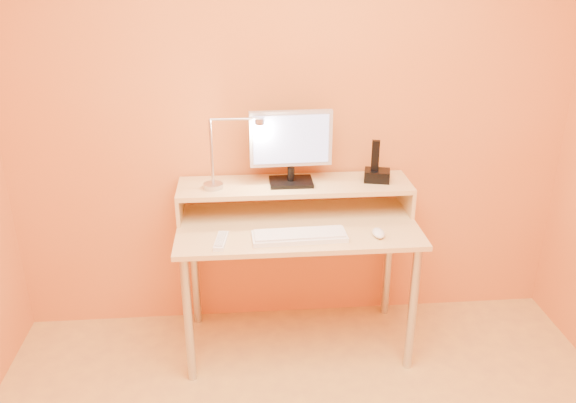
{
  "coord_description": "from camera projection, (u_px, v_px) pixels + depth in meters",
  "views": [
    {
      "loc": [
        -0.27,
        -1.47,
        1.97
      ],
      "look_at": [
        -0.05,
        1.13,
        0.87
      ],
      "focal_mm": 36.6,
      "sensor_mm": 36.0,
      "label": 1
    }
  ],
  "objects": [
    {
      "name": "desk_leg_br",
      "position": [
        388.0,
        261.0,
        3.36
      ],
      "size": [
        0.04,
        0.04,
        0.69
      ],
      "primitive_type": "cylinder",
      "color": "#B5B5BB",
      "rests_on": "floor"
    },
    {
      "name": "desk_leg_fr",
      "position": [
        412.0,
        309.0,
        2.9
      ],
      "size": [
        0.04,
        0.04,
        0.69
      ],
      "primitive_type": "cylinder",
      "color": "#B5B5BB",
      "rests_on": "floor"
    },
    {
      "name": "remote_control",
      "position": [
        221.0,
        241.0,
        2.75
      ],
      "size": [
        0.07,
        0.18,
        0.02
      ],
      "primitive_type": "cube",
      "rotation": [
        0.0,
        0.0,
        -0.13
      ],
      "color": "white",
      "rests_on": "desk_lower"
    },
    {
      "name": "shelf_riser_right",
      "position": [
        406.0,
        196.0,
        3.1
      ],
      "size": [
        0.02,
        0.3,
        0.14
      ],
      "primitive_type": "cube",
      "color": "#D8B576",
      "rests_on": "desk_lower"
    },
    {
      "name": "lamp_post",
      "position": [
        211.0,
        152.0,
        2.88
      ],
      "size": [
        0.01,
        0.01,
        0.33
      ],
      "primitive_type": "cylinder",
      "color": "#B5B5BB",
      "rests_on": "lamp_base"
    },
    {
      "name": "lamp_bulb",
      "position": [
        260.0,
        125.0,
        2.85
      ],
      "size": [
        0.03,
        0.03,
        0.0
      ],
      "primitive_type": "cylinder",
      "color": "#FFEAC6",
      "rests_on": "lamp_head"
    },
    {
      "name": "mouse",
      "position": [
        378.0,
        233.0,
        2.81
      ],
      "size": [
        0.06,
        0.1,
        0.03
      ],
      "primitive_type": "ellipsoid",
      "rotation": [
        0.0,
        0.0,
        -0.02
      ],
      "color": "white",
      "rests_on": "desk_lower"
    },
    {
      "name": "phone_dock",
      "position": [
        377.0,
        175.0,
        3.04
      ],
      "size": [
        0.15,
        0.13,
        0.06
      ],
      "primitive_type": "cube",
      "rotation": [
        0.0,
        0.0,
        -0.24
      ],
      "color": "black",
      "rests_on": "desk_shelf"
    },
    {
      "name": "monitor_panel",
      "position": [
        291.0,
        138.0,
        2.93
      ],
      "size": [
        0.42,
        0.05,
        0.28
      ],
      "primitive_type": "cube",
      "rotation": [
        0.0,
        0.0,
        0.03
      ],
      "color": "#B3B3B8",
      "rests_on": "monitor_neck"
    },
    {
      "name": "monitor_back",
      "position": [
        290.0,
        137.0,
        2.95
      ],
      "size": [
        0.37,
        0.02,
        0.24
      ],
      "primitive_type": "cube",
      "rotation": [
        0.0,
        0.0,
        0.03
      ],
      "color": "black",
      "rests_on": "monitor_panel"
    },
    {
      "name": "desk_leg_fl",
      "position": [
        188.0,
        320.0,
        2.82
      ],
      "size": [
        0.04,
        0.04,
        0.69
      ],
      "primitive_type": "cylinder",
      "color": "#B5B5BB",
      "rests_on": "floor"
    },
    {
      "name": "monitor_neck",
      "position": [
        291.0,
        174.0,
        3.0
      ],
      "size": [
        0.04,
        0.04,
        0.07
      ],
      "primitive_type": "cylinder",
      "color": "black",
      "rests_on": "monitor_foot"
    },
    {
      "name": "lamp_arm",
      "position": [
        235.0,
        119.0,
        2.83
      ],
      "size": [
        0.24,
        0.01,
        0.01
      ],
      "primitive_type": "cylinder",
      "rotation": [
        0.0,
        1.57,
        0.0
      ],
      "color": "#B5B5BB",
      "rests_on": "lamp_post"
    },
    {
      "name": "phone_led",
      "position": [
        388.0,
        179.0,
        3.0
      ],
      "size": [
        0.01,
        0.0,
        0.04
      ],
      "primitive_type": "cube",
      "color": "#3169F3",
      "rests_on": "phone_dock"
    },
    {
      "name": "monitor_foot",
      "position": [
        291.0,
        182.0,
        3.01
      ],
      "size": [
        0.22,
        0.16,
        0.02
      ],
      "primitive_type": "cube",
      "color": "black",
      "rests_on": "desk_shelf"
    },
    {
      "name": "monitor_screen",
      "position": [
        291.0,
        140.0,
        2.92
      ],
      "size": [
        0.38,
        0.02,
        0.25
      ],
      "primitive_type": "cube",
      "rotation": [
        0.0,
        0.0,
        0.03
      ],
      "color": "#94A5E2",
      "rests_on": "monitor_panel"
    },
    {
      "name": "desk_leg_bl",
      "position": [
        195.0,
        269.0,
        3.28
      ],
      "size": [
        0.04,
        0.04,
        0.69
      ],
      "primitive_type": "cylinder",
      "color": "#B5B5BB",
      "rests_on": "floor"
    },
    {
      "name": "lamp_head",
      "position": [
        260.0,
        121.0,
        2.84
      ],
      "size": [
        0.04,
        0.04,
        0.03
      ],
      "primitive_type": "cylinder",
      "color": "#B5B5BB",
      "rests_on": "lamp_arm"
    },
    {
      "name": "desk_lower",
      "position": [
        297.0,
        226.0,
        2.95
      ],
      "size": [
        1.2,
        0.6,
        0.02
      ],
      "primitive_type": "cube",
      "color": "#D8B576",
      "rests_on": "floor"
    },
    {
      "name": "phone_handset",
      "position": [
        375.0,
        155.0,
        3.0
      ],
      "size": [
        0.04,
        0.03,
        0.16
      ],
      "primitive_type": "cube",
      "rotation": [
        0.0,
        0.0,
        -0.24
      ],
      "color": "black",
      "rests_on": "phone_dock"
    },
    {
      "name": "keyboard",
      "position": [
        299.0,
        237.0,
        2.79
      ],
      "size": [
        0.45,
        0.16,
        0.02
      ],
      "primitive_type": "cube",
      "rotation": [
        0.0,
        0.0,
        0.04
      ],
      "color": "white",
      "rests_on": "desk_lower"
    },
    {
      "name": "shelf_riser_left",
      "position": [
        180.0,
        204.0,
        3.01
      ],
      "size": [
        0.02,
        0.3,
        0.14
      ],
      "primitive_type": "cube",
      "color": "#D8B576",
      "rests_on": "desk_lower"
    },
    {
      "name": "lamp_base",
      "position": [
        213.0,
        186.0,
        2.95
      ],
      "size": [
        0.1,
        0.1,
        0.02
      ],
      "primitive_type": "cylinder",
      "color": "#B5B5BB",
      "rests_on": "desk_shelf"
    },
    {
      "name": "desk_shelf",
      "position": [
        295.0,
        186.0,
        3.02
      ],
      "size": [
        1.2,
        0.3,
        0.02
      ],
      "primitive_type": "cube",
      "color": "#D8B576",
      "rests_on": "desk_lower"
    },
    {
      "name": "wall_back",
      "position": [
        292.0,
        105.0,
        3.03
      ],
      "size": [
        3.0,
        0.04,
        2.5
      ],
      "primitive_type": "cube",
      "color": "orange",
      "rests_on": "floor"
    }
  ]
}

